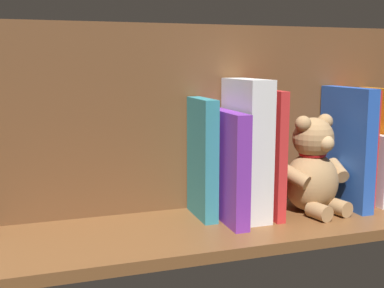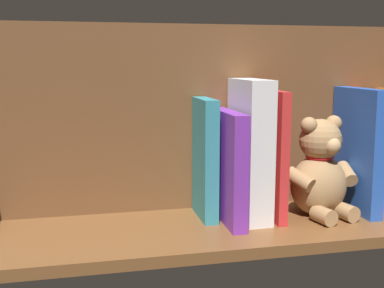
{
  "view_description": "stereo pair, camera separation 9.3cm",
  "coord_description": "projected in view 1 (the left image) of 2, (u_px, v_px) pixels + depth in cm",
  "views": [
    {
      "loc": [
        28.74,
        87.06,
        32.04
      ],
      "look_at": [
        0.0,
        0.0,
        16.38
      ],
      "focal_mm": 45.09,
      "sensor_mm": 36.0,
      "label": 1
    },
    {
      "loc": [
        19.78,
        89.52,
        32.04
      ],
      "look_at": [
        0.0,
        0.0,
        16.38
      ],
      "focal_mm": 45.09,
      "sensor_mm": 36.0,
      "label": 2
    }
  ],
  "objects": [
    {
      "name": "book_3",
      "position": [
        355.0,
        146.0,
        1.1
      ],
      "size": [
        2.5,
        13.06,
        25.94
      ],
      "primitive_type": "cube",
      "color": "red",
      "rests_on": "ground_plane"
    },
    {
      "name": "book_7",
      "position": [
        202.0,
        158.0,
        0.99
      ],
      "size": [
        2.88,
        11.89,
        24.76
      ],
      "primitive_type": "cube",
      "color": "teal",
      "rests_on": "ground_plane"
    },
    {
      "name": "book_4",
      "position": [
        346.0,
        147.0,
        1.07
      ],
      "size": [
        3.16,
        16.87,
        26.61
      ],
      "primitive_type": "cube",
      "rotation": [
        0.0,
        0.01,
        0.0
      ],
      "color": "blue",
      "rests_on": "ground_plane"
    },
    {
      "name": "teddy_bear",
      "position": [
        313.0,
        169.0,
        1.03
      ],
      "size": [
        16.69,
        15.2,
        21.04
      ],
      "rotation": [
        0.0,
        0.0,
        0.21
      ],
      "color": "tan",
      "rests_on": "ground_plane"
    },
    {
      "name": "ground_plane",
      "position": [
        192.0,
        230.0,
        0.96
      ],
      "size": [
        117.13,
        28.31,
        2.2
      ],
      "primitive_type": "cube",
      "color": "brown"
    },
    {
      "name": "book_5",
      "position": [
        265.0,
        152.0,
        1.02
      ],
      "size": [
        1.93,
        15.74,
        26.41
      ],
      "primitive_type": "cube",
      "color": "red",
      "rests_on": "ground_plane"
    },
    {
      "name": "dictionary_thick_white",
      "position": [
        246.0,
        148.0,
        1.0
      ],
      "size": [
        5.09,
        15.68,
        28.63
      ],
      "primitive_type": "cube",
      "color": "white",
      "rests_on": "ground_plane"
    },
    {
      "name": "book_6",
      "position": [
        226.0,
        166.0,
        0.98
      ],
      "size": [
        3.01,
        18.2,
        22.42
      ],
      "primitive_type": "cube",
      "color": "purple",
      "rests_on": "ground_plane"
    },
    {
      "name": "shelf_back_panel",
      "position": [
        175.0,
        119.0,
        1.04
      ],
      "size": [
        117.13,
        1.5,
        39.9
      ],
      "primitive_type": "cube",
      "color": "brown",
      "rests_on": "ground_plane"
    },
    {
      "name": "book_1",
      "position": [
        379.0,
        145.0,
        1.11
      ],
      "size": [
        1.71,
        14.77,
        26.1
      ],
      "primitive_type": "cube",
      "color": "orange",
      "rests_on": "ground_plane"
    },
    {
      "name": "book_2",
      "position": [
        367.0,
        167.0,
        1.11
      ],
      "size": [
        1.95,
        14.35,
        16.04
      ],
      "primitive_type": "cube",
      "color": "silver",
      "rests_on": "ground_plane"
    }
  ]
}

